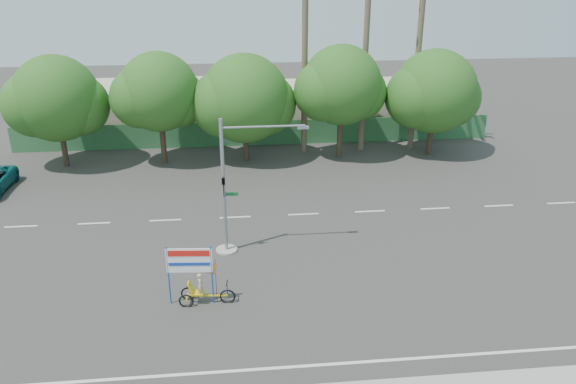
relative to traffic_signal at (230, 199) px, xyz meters
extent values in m
plane|color=#33302D|center=(2.20, -3.98, -2.92)|extent=(120.00, 120.00, 0.00)
cube|color=#336B3D|center=(2.20, 17.52, -1.92)|extent=(38.00, 0.08, 2.00)
cube|color=beige|center=(-7.80, 22.02, -0.92)|extent=(12.00, 8.00, 4.00)
cube|color=beige|center=(10.20, 22.02, -1.12)|extent=(14.00, 8.00, 3.60)
cylinder|color=#473828|center=(-11.80, 14.02, -1.16)|extent=(0.40, 0.40, 3.52)
sphere|color=#265418|center=(-11.80, 14.02, 2.04)|extent=(6.00, 6.00, 6.00)
sphere|color=#265418|center=(-10.45, 14.32, 1.48)|extent=(4.32, 4.32, 4.32)
sphere|color=#265418|center=(-13.15, 13.77, 1.72)|extent=(4.56, 4.56, 4.56)
cylinder|color=#473828|center=(-4.80, 14.02, -1.05)|extent=(0.40, 0.40, 3.74)
sphere|color=#265418|center=(-4.80, 14.02, 2.35)|extent=(5.60, 5.60, 5.60)
sphere|color=#265418|center=(-3.54, 14.32, 1.76)|extent=(4.03, 4.03, 4.03)
sphere|color=#265418|center=(-6.06, 13.77, 2.01)|extent=(4.26, 4.26, 4.26)
cylinder|color=#473828|center=(1.20, 14.02, -1.27)|extent=(0.40, 0.40, 3.30)
sphere|color=#265418|center=(1.20, 14.02, 1.73)|extent=(6.40, 6.40, 6.40)
sphere|color=#265418|center=(2.64, 14.32, 1.21)|extent=(4.61, 4.61, 4.61)
sphere|color=#265418|center=(-0.24, 13.77, 1.43)|extent=(4.86, 4.86, 4.86)
cylinder|color=#473828|center=(8.20, 14.02, -0.98)|extent=(0.40, 0.40, 3.87)
sphere|color=#265418|center=(8.20, 14.02, 2.54)|extent=(5.80, 5.80, 5.80)
sphere|color=#265418|center=(9.50, 14.32, 1.92)|extent=(4.18, 4.18, 4.18)
sphere|color=#265418|center=(6.89, 13.77, 2.19)|extent=(4.41, 4.41, 4.41)
cylinder|color=#473828|center=(15.20, 14.02, -1.20)|extent=(0.40, 0.40, 3.43)
sphere|color=#265418|center=(15.20, 14.02, 1.92)|extent=(6.20, 6.20, 6.20)
sphere|color=#265418|center=(16.59, 14.32, 1.37)|extent=(4.46, 4.46, 4.46)
sphere|color=#265418|center=(13.80, 13.77, 1.61)|extent=(4.71, 4.71, 4.71)
cylinder|color=#70604C|center=(10.20, 15.52, 5.58)|extent=(0.44, 0.44, 17.00)
cylinder|color=#70604C|center=(14.20, 15.52, 4.58)|extent=(0.44, 0.44, 15.00)
cylinder|color=#70604C|center=(5.70, 15.52, 4.08)|extent=(0.44, 0.44, 14.00)
cylinder|color=gray|center=(-0.30, 0.02, -2.87)|extent=(1.10, 1.10, 0.10)
cylinder|color=gray|center=(-0.30, 0.02, 0.58)|extent=(0.18, 0.18, 7.00)
cylinder|color=gray|center=(1.70, 0.02, 3.63)|extent=(4.00, 0.10, 0.10)
cube|color=gray|center=(3.60, 0.02, 3.53)|extent=(0.55, 0.20, 0.12)
imported|color=black|center=(-0.30, -0.20, 0.68)|extent=(0.16, 0.20, 1.00)
cube|color=#14662D|center=(0.05, 0.02, 0.23)|extent=(0.70, 0.04, 0.18)
torus|color=black|center=(-0.26, -4.73, -2.61)|extent=(0.70, 0.14, 0.70)
torus|color=black|center=(-1.98, -4.29, -2.63)|extent=(0.66, 0.13, 0.65)
torus|color=black|center=(-2.03, -4.87, -2.63)|extent=(0.66, 0.13, 0.65)
cube|color=gold|center=(-1.14, -4.65, -2.55)|extent=(1.75, 0.21, 0.06)
cube|color=gold|center=(-2.01, -4.58, -2.61)|extent=(0.11, 0.62, 0.05)
cube|color=gold|center=(-1.55, -4.62, -2.40)|extent=(0.55, 0.48, 0.06)
cube|color=gold|center=(-1.82, -4.59, -2.11)|extent=(0.27, 0.45, 0.56)
cylinder|color=black|center=(-0.26, -4.73, -2.20)|extent=(0.03, 0.03, 0.57)
cube|color=black|center=(-0.26, -4.73, -1.92)|extent=(0.08, 0.47, 0.04)
imported|color=#CCB284|center=(-1.39, -4.63, -2.01)|extent=(0.30, 0.43, 1.11)
cylinder|color=#183FB7|center=(-2.73, -4.52, -1.53)|extent=(0.06, 0.06, 2.79)
cylinder|color=#183FB7|center=(-0.88, -4.67, -1.53)|extent=(0.06, 0.06, 2.79)
cube|color=white|center=(-1.80, -4.60, -0.80)|extent=(1.96, 0.22, 1.13)
cube|color=red|center=(-1.81, -4.63, -0.44)|extent=(1.75, 0.16, 0.27)
cube|color=#183FB7|center=(-1.81, -4.63, -0.96)|extent=(1.75, 0.16, 0.14)
cylinder|color=black|center=(-0.72, -4.69, -1.84)|extent=(0.02, 0.02, 2.17)
cube|color=red|center=(-1.08, -4.66, -1.17)|extent=(0.91, 0.10, 0.68)
camera|label=1|loc=(0.23, -25.65, 11.01)|focal=35.00mm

